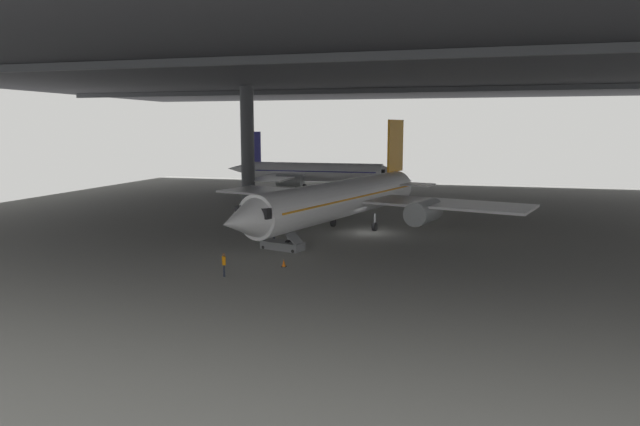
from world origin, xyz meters
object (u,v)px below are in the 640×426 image
crew_worker_near_nose (224,263)px  crew_worker_by_stairs (274,232)px  boarding_stairs (282,241)px  traffic_cone_orange (284,263)px  airplane_main (344,198)px  airplane_distant (310,172)px

crew_worker_near_nose → crew_worker_by_stairs: bearing=94.2°
boarding_stairs → traffic_cone_orange: 6.35m
airplane_main → airplane_distant: airplane_main is taller
boarding_stairs → crew_worker_by_stairs: bearing=120.6°
boarding_stairs → crew_worker_by_stairs: boarding_stairs is taller
boarding_stairs → airplane_main: bearing=70.8°
airplane_main → boarding_stairs: bearing=-109.2°
crew_worker_near_nose → airplane_distant: airplane_distant is taller
crew_worker_near_nose → traffic_cone_orange: size_ratio=2.89×
airplane_main → airplane_distant: 38.46m
airplane_distant → crew_worker_near_nose: bearing=-80.0°
airplane_main → crew_worker_by_stairs: (-5.30, -6.40, -2.59)m
traffic_cone_orange → boarding_stairs: bearing=110.5°
airplane_main → crew_worker_by_stairs: bearing=-129.6°
crew_worker_near_nose → airplane_main: bearing=77.4°
airplane_main → crew_worker_near_nose: 20.10m
crew_worker_by_stairs → airplane_distant: size_ratio=0.05×
crew_worker_near_nose → airplane_distant: 56.14m
airplane_main → boarding_stairs: airplane_main is taller
boarding_stairs → airplane_distant: size_ratio=0.15×
boarding_stairs → crew_worker_near_nose: boarding_stairs is taller
airplane_main → boarding_stairs: 10.60m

